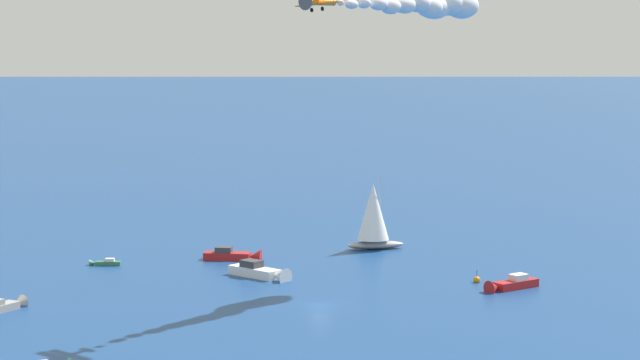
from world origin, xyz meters
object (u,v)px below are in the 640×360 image
marker_buoy (477,280)px  motorboat_far_stbd (3,306)px  biplane_lead (319,1)px  sailboat_near_centre (373,215)px  motorboat_inshore (510,284)px  motorboat_ahead (104,263)px  motorboat_far_port (235,255)px  motorboat_trailing (262,272)px

marker_buoy → motorboat_far_stbd: bearing=95.8°
marker_buoy → biplane_lead: (-11.55, 26.57, 41.79)m
motorboat_far_stbd → sailboat_near_centre: bearing=-57.6°
motorboat_inshore → marker_buoy: 6.62m
motorboat_ahead → sailboat_near_centre: bearing=-81.3°
motorboat_far_port → motorboat_trailing: 16.06m
motorboat_far_port → biplane_lead: 55.91m
motorboat_far_port → motorboat_far_stbd: 48.05m
marker_buoy → biplane_lead: 50.85m
marker_buoy → biplane_lead: biplane_lead is taller
motorboat_ahead → marker_buoy: marker_buoy is taller
biplane_lead → marker_buoy: bearing=-66.5°
motorboat_trailing → marker_buoy: size_ratio=4.99×
motorboat_far_stbd → biplane_lead: bearing=-95.8°
sailboat_near_centre → marker_buoy: size_ratio=6.21×
sailboat_near_centre → biplane_lead: (-42.89, 17.45, 36.23)m
motorboat_ahead → biplane_lead: (-35.77, -29.30, 41.78)m
sailboat_near_centre → motorboat_ahead: 47.62m
sailboat_near_centre → motorboat_ahead: (-7.12, 46.75, -5.55)m
motorboat_far_stbd → motorboat_ahead: (31.36, -13.85, -0.24)m
motorboat_trailing → biplane_lead: bearing=-166.0°
biplane_lead → motorboat_ahead: bearing=39.3°
motorboat_far_port → motorboat_ahead: motorboat_far_port is taller
sailboat_near_centre → motorboat_far_stbd: (-38.48, 60.61, -5.31)m
marker_buoy → motorboat_ahead: bearing=66.6°
sailboat_near_centre → motorboat_far_stbd: bearing=122.4°
motorboat_far_stbd → motorboat_ahead: 34.28m
motorboat_inshore → biplane_lead: bearing=101.0°
motorboat_trailing → biplane_lead: biplane_lead is taller
sailboat_near_centre → motorboat_trailing: size_ratio=1.25×
motorboat_far_port → biplane_lead: biplane_lead is taller
motorboat_inshore → biplane_lead: size_ratio=1.43×
marker_buoy → motorboat_trailing: bearing=73.6°
motorboat_trailing → biplane_lead: (-20.88, -5.22, 41.31)m
biplane_lead → motorboat_far_stbd: bearing=84.2°
motorboat_far_stbd → marker_buoy: (7.14, -69.73, -0.25)m
motorboat_trailing → motorboat_ahead: size_ratio=2.00×
motorboat_far_stbd → marker_buoy: bearing=-84.2°
motorboat_far_stbd → biplane_lead: biplane_lead is taller
motorboat_far_stbd → biplane_lead: (-4.41, -43.16, 41.54)m
sailboat_near_centre → motorboat_far_stbd: sailboat_near_centre is taller
motorboat_inshore → motorboat_far_port: bearing=50.5°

